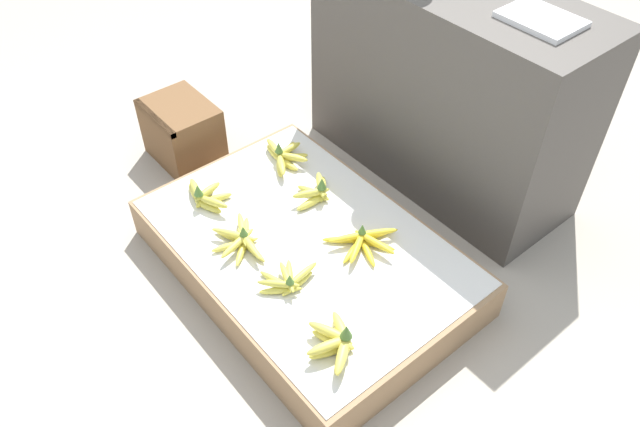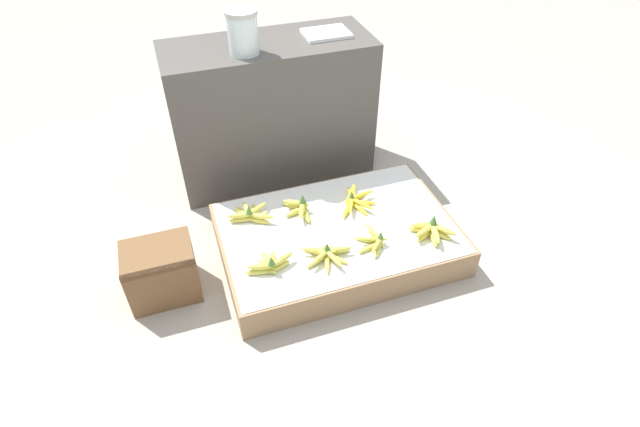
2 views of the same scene
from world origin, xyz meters
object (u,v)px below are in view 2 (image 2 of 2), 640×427
object	(u,v)px
foam_tray_white	(326,33)
banana_bunch_front_midright	(374,241)
banana_bunch_front_right	(431,231)
banana_bunch_middle_midleft	(299,208)
banana_bunch_front_left	(270,264)
banana_bunch_middle_midright	(355,201)
banana_bunch_middle_left	(250,214)
banana_bunch_front_midleft	(327,255)
wooden_crate	(162,272)
glass_jar	(243,32)

from	to	relation	value
foam_tray_white	banana_bunch_front_midright	bearing A→B (deg)	-95.45
banana_bunch_front_right	banana_bunch_middle_midleft	bearing A→B (deg)	145.97
foam_tray_white	banana_bunch_front_left	bearing A→B (deg)	-122.11
banana_bunch_front_right	banana_bunch_middle_midright	bearing A→B (deg)	127.10
banana_bunch_middle_left	banana_bunch_middle_midright	world-z (taller)	banana_bunch_middle_left
banana_bunch_front_left	banana_bunch_front_midright	distance (m)	0.50
banana_bunch_front_midleft	banana_bunch_middle_midright	xyz separation A→B (m)	(0.27, 0.32, -0.00)
banana_bunch_middle_midleft	banana_bunch_front_midright	bearing A→B (deg)	-51.73
wooden_crate	banana_bunch_middle_midleft	world-z (taller)	banana_bunch_middle_midleft
banana_bunch_middle_midleft	banana_bunch_middle_midright	bearing A→B (deg)	-5.87
banana_bunch_middle_left	banana_bunch_front_midright	bearing A→B (deg)	-36.03
wooden_crate	banana_bunch_middle_midleft	distance (m)	0.73
banana_bunch_middle_left	banana_bunch_front_left	bearing A→B (deg)	-89.12
banana_bunch_front_midleft	foam_tray_white	bearing A→B (deg)	70.98
banana_bunch_front_midleft	glass_jar	size ratio (longest dim) A/B	1.13
wooden_crate	glass_jar	world-z (taller)	glass_jar
banana_bunch_front_midleft	banana_bunch_middle_midright	world-z (taller)	banana_bunch_front_midleft
banana_bunch_front_midleft	banana_bunch_front_right	xyz separation A→B (m)	(0.52, -0.02, 0.01)
banana_bunch_front_midleft	wooden_crate	bearing A→B (deg)	165.44
banana_bunch_front_left	banana_bunch_middle_midleft	bearing A→B (deg)	54.07
wooden_crate	banana_bunch_front_right	xyz separation A→B (m)	(1.25, -0.21, 0.06)
banana_bunch_middle_left	glass_jar	distance (m)	0.88
wooden_crate	foam_tray_white	world-z (taller)	foam_tray_white
wooden_crate	banana_bunch_front_midright	xyz separation A→B (m)	(0.97, -0.18, 0.05)
banana_bunch_front_midright	glass_jar	distance (m)	1.18
wooden_crate	banana_bunch_middle_midright	world-z (taller)	wooden_crate
banana_bunch_front_left	banana_bunch_middle_midright	bearing A→B (deg)	29.52
banana_bunch_front_right	banana_bunch_middle_left	distance (m)	0.89
wooden_crate	banana_bunch_middle_midright	distance (m)	1.00
banana_bunch_front_left	foam_tray_white	bearing A→B (deg)	57.89
banana_bunch_front_midleft	banana_bunch_front_right	distance (m)	0.52
wooden_crate	banana_bunch_front_midright	size ratio (longest dim) A/B	1.44
banana_bunch_front_left	banana_bunch_front_midleft	size ratio (longest dim) A/B	0.98
banana_bunch_front_right	foam_tray_white	world-z (taller)	foam_tray_white
banana_bunch_middle_left	banana_bunch_front_midleft	bearing A→B (deg)	-55.17
wooden_crate	banana_bunch_front_midright	bearing A→B (deg)	-10.29
banana_bunch_middle_left	banana_bunch_middle_midright	bearing A→B (deg)	-6.85
banana_bunch_front_left	glass_jar	bearing A→B (deg)	81.01
banana_bunch_front_midright	banana_bunch_middle_midleft	size ratio (longest dim) A/B	1.08
wooden_crate	banana_bunch_middle_left	world-z (taller)	wooden_crate
banana_bunch_front_left	banana_bunch_middle_left	bearing A→B (deg)	90.88
banana_bunch_middle_left	foam_tray_white	xyz separation A→B (m)	(0.60, 0.58, 0.62)
banana_bunch_front_midleft	banana_bunch_middle_left	xyz separation A→B (m)	(-0.27, 0.38, 0.00)
banana_bunch_front_right	glass_jar	size ratio (longest dim) A/B	0.99
glass_jar	foam_tray_white	world-z (taller)	glass_jar
foam_tray_white	banana_bunch_front_midleft	bearing A→B (deg)	-109.02
banana_bunch_front_midleft	banana_bunch_middle_left	size ratio (longest dim) A/B	1.05
banana_bunch_front_left	banana_bunch_middle_left	xyz separation A→B (m)	(-0.01, 0.36, -0.00)
banana_bunch_front_midleft	foam_tray_white	size ratio (longest dim) A/B	0.99
banana_bunch_middle_left	banana_bunch_middle_midleft	size ratio (longest dim) A/B	1.13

